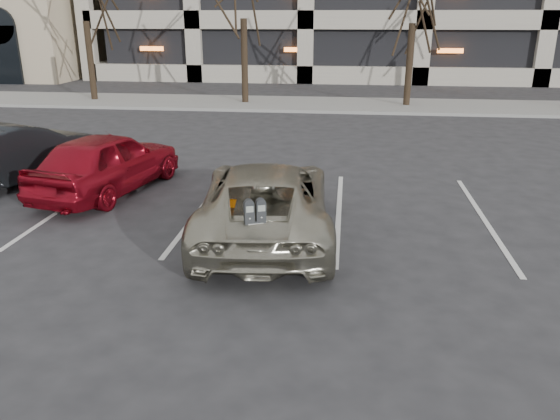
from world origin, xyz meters
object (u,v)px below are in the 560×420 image
Objects in this scene: suv_silver at (265,200)px; car_dark at (14,153)px; car_red at (107,162)px; parking_meter at (255,220)px.

suv_silver is 6.78m from car_dark.
car_red is at bearing -34.66° from suv_silver.
parking_meter is at bearing 166.59° from car_dark.
car_dark is (-6.39, 4.34, -0.25)m from parking_meter.
parking_meter is 0.31× the size of car_red.
suv_silver is 1.24× the size of car_red.
car_dark is (-2.45, 0.45, 0.02)m from car_red.
suv_silver is at bearing 163.08° from car_red.
car_red is (-3.83, 2.12, 0.02)m from suv_silver.
parking_meter is 5.55m from car_red.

